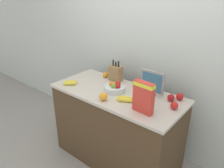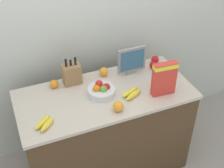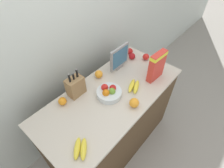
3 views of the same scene
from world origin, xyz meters
The scene contains 15 objects.
ground_plane centered at (0.00, 0.00, 0.00)m, with size 14.00×14.00×0.00m, color gray.
wall_back centered at (0.00, 0.56, 1.30)m, with size 9.00×0.06×2.60m.
counter centered at (0.00, 0.00, 0.47)m, with size 1.50×0.69×0.93m.
knife_block centered at (-0.21, 0.25, 1.03)m, with size 0.15×0.10×0.28m.
small_monitor centered at (0.33, 0.18, 1.08)m, with size 0.27×0.03×0.27m.
cereal_box centered at (0.45, -0.18, 1.10)m, with size 0.21×0.08×0.30m.
fruit_bowl centered at (-0.03, 0.01, 0.97)m, with size 0.23×0.23×0.10m.
banana_bunch_left centered at (-0.55, -0.19, 0.95)m, with size 0.18×0.18×0.04m.
banana_bunch_right centered at (0.19, -0.11, 0.96)m, with size 0.20×0.16×0.04m.
apple_middle centered at (0.55, 0.18, 0.97)m, with size 0.07×0.07×0.07m, color #A31419.
apple_front centered at (0.61, 0.26, 0.97)m, with size 0.07×0.07×0.07m, color red.
apple_rear centered at (0.65, 0.05, 0.97)m, with size 0.07×0.07×0.07m, color red.
orange_mid_right centered at (0.02, -0.24, 0.98)m, with size 0.09×0.09×0.09m, color orange.
orange_front_center centered at (-0.38, 0.25, 0.97)m, with size 0.07×0.07×0.07m, color orange.
orange_by_cereal centered at (0.08, 0.25, 0.97)m, with size 0.08×0.08×0.08m, color orange.
Camera 3 is at (-0.82, -0.71, 2.15)m, focal length 28.00 mm.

